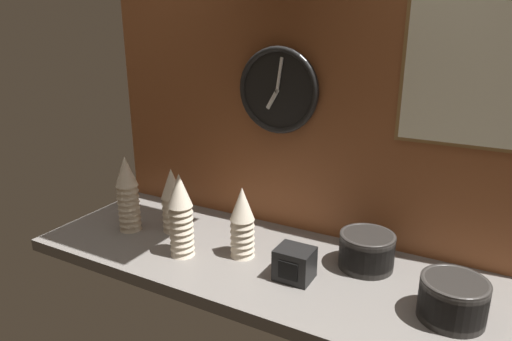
# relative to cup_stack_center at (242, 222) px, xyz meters

# --- Properties ---
(ground_plane) EXTENTS (1.60, 0.56, 0.04)m
(ground_plane) POSITION_rel_cup_stack_center_xyz_m (0.10, 0.02, -0.14)
(ground_plane) COLOR slate
(wall_tiled_back) EXTENTS (1.60, 0.03, 1.05)m
(wall_tiled_back) POSITION_rel_cup_stack_center_xyz_m (0.10, 0.29, 0.41)
(wall_tiled_back) COLOR brown
(wall_tiled_back) RESTS_ON ground_plane
(cup_stack_center) EXTENTS (0.08, 0.08, 0.24)m
(cup_stack_center) POSITION_rel_cup_stack_center_xyz_m (0.00, 0.00, 0.00)
(cup_stack_center) COLOR beige
(cup_stack_center) RESTS_ON ground_plane
(cup_stack_far_left) EXTENTS (0.08, 0.08, 0.28)m
(cup_stack_far_left) POSITION_rel_cup_stack_center_xyz_m (-0.46, -0.03, 0.02)
(cup_stack_far_left) COLOR beige
(cup_stack_far_left) RESTS_ON ground_plane
(cup_stack_left) EXTENTS (0.08, 0.08, 0.24)m
(cup_stack_left) POSITION_rel_cup_stack_center_xyz_m (-0.31, 0.04, 0.00)
(cup_stack_left) COLOR beige
(cup_stack_left) RESTS_ON ground_plane
(cup_stack_center_left) EXTENTS (0.08, 0.08, 0.28)m
(cup_stack_center_left) POSITION_rel_cup_stack_center_xyz_m (-0.18, -0.09, 0.02)
(cup_stack_center_left) COLOR beige
(cup_stack_center_left) RESTS_ON ground_plane
(bowl_stack_far_right) EXTENTS (0.17, 0.17, 0.11)m
(bowl_stack_far_right) POSITION_rel_cup_stack_center_xyz_m (0.63, -0.03, -0.06)
(bowl_stack_far_right) COLOR black
(bowl_stack_far_right) RESTS_ON ground_plane
(bowl_stack_right) EXTENTS (0.17, 0.17, 0.11)m
(bowl_stack_right) POSITION_rel_cup_stack_center_xyz_m (0.37, 0.12, -0.06)
(bowl_stack_right) COLOR black
(bowl_stack_right) RESTS_ON ground_plane
(wall_clock) EXTENTS (0.29, 0.03, 0.29)m
(wall_clock) POSITION_rel_cup_stack_center_xyz_m (-0.01, 0.26, 0.38)
(wall_clock) COLOR black
(menu_board) EXTENTS (0.37, 0.01, 0.55)m
(menu_board) POSITION_rel_cup_stack_center_xyz_m (0.57, 0.27, 0.53)
(menu_board) COLOR olive
(napkin_dispenser) EXTENTS (0.11, 0.09, 0.10)m
(napkin_dispenser) POSITION_rel_cup_stack_center_xyz_m (0.20, -0.05, -0.07)
(napkin_dispenser) COLOR black
(napkin_dispenser) RESTS_ON ground_plane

